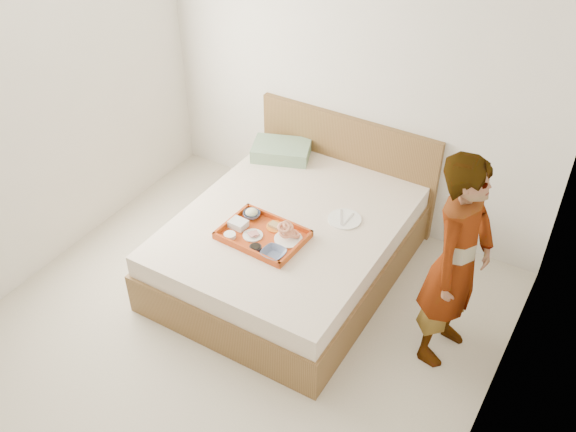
# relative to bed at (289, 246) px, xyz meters

# --- Properties ---
(ground) EXTENTS (3.50, 4.00, 0.01)m
(ground) POSITION_rel_bed_xyz_m (0.00, -1.00, -0.27)
(ground) COLOR beige
(ground) RESTS_ON ground
(wall_back) EXTENTS (3.50, 0.01, 2.60)m
(wall_back) POSITION_rel_bed_xyz_m (0.00, 1.00, 1.04)
(wall_back) COLOR silver
(wall_back) RESTS_ON ground
(wall_left) EXTENTS (0.01, 4.00, 2.60)m
(wall_left) POSITION_rel_bed_xyz_m (-1.75, -1.00, 1.04)
(wall_left) COLOR silver
(wall_left) RESTS_ON ground
(wall_right) EXTENTS (0.01, 4.00, 2.60)m
(wall_right) POSITION_rel_bed_xyz_m (1.75, -1.00, 1.04)
(wall_right) COLOR silver
(wall_right) RESTS_ON ground
(bed) EXTENTS (1.65, 2.00, 0.53)m
(bed) POSITION_rel_bed_xyz_m (0.00, 0.00, 0.00)
(bed) COLOR brown
(bed) RESTS_ON ground
(headboard) EXTENTS (1.65, 0.06, 0.95)m
(headboard) POSITION_rel_bed_xyz_m (0.00, 0.97, 0.21)
(headboard) COLOR brown
(headboard) RESTS_ON ground
(pillow) EXTENTS (0.57, 0.48, 0.12)m
(pillow) POSITION_rel_bed_xyz_m (-0.52, 0.73, 0.32)
(pillow) COLOR gray
(pillow) RESTS_ON bed
(tray) EXTENTS (0.63, 0.47, 0.05)m
(tray) POSITION_rel_bed_xyz_m (-0.06, -0.28, 0.29)
(tray) COLOR #B34D10
(tray) RESTS_ON bed
(prawn_plate) EXTENTS (0.22, 0.22, 0.01)m
(prawn_plate) POSITION_rel_bed_xyz_m (0.13, -0.23, 0.29)
(prawn_plate) COLOR white
(prawn_plate) RESTS_ON tray
(navy_bowl_big) EXTENTS (0.18, 0.18, 0.04)m
(navy_bowl_big) POSITION_rel_bed_xyz_m (0.13, -0.43, 0.30)
(navy_bowl_big) COLOR #1D264D
(navy_bowl_big) RESTS_ON tray
(sauce_dish) EXTENTS (0.09, 0.09, 0.03)m
(sauce_dish) POSITION_rel_bed_xyz_m (-0.01, -0.45, 0.30)
(sauce_dish) COLOR black
(sauce_dish) RESTS_ON tray
(meat_plate) EXTENTS (0.16, 0.16, 0.01)m
(meat_plate) POSITION_rel_bed_xyz_m (-0.12, -0.32, 0.29)
(meat_plate) COLOR white
(meat_plate) RESTS_ON tray
(bread_plate) EXTENTS (0.15, 0.15, 0.01)m
(bread_plate) POSITION_rel_bed_xyz_m (-0.03, -0.15, 0.29)
(bread_plate) COLOR orange
(bread_plate) RESTS_ON tray
(salad_bowl) EXTENTS (0.14, 0.14, 0.04)m
(salad_bowl) POSITION_rel_bed_xyz_m (-0.25, -0.14, 0.30)
(salad_bowl) COLOR #1D264D
(salad_bowl) RESTS_ON tray
(plastic_tub) EXTENTS (0.13, 0.11, 0.05)m
(plastic_tub) POSITION_rel_bed_xyz_m (-0.27, -0.29, 0.31)
(plastic_tub) COLOR silver
(plastic_tub) RESTS_ON tray
(cheese_round) EXTENTS (0.09, 0.09, 0.03)m
(cheese_round) POSITION_rel_bed_xyz_m (-0.26, -0.42, 0.30)
(cheese_round) COLOR white
(cheese_round) RESTS_ON tray
(dinner_plate) EXTENTS (0.29, 0.29, 0.01)m
(dinner_plate) POSITION_rel_bed_xyz_m (0.37, 0.21, 0.27)
(dinner_plate) COLOR white
(dinner_plate) RESTS_ON bed
(person) EXTENTS (0.46, 0.63, 1.60)m
(person) POSITION_rel_bed_xyz_m (1.33, -0.13, 0.54)
(person) COLOR silver
(person) RESTS_ON ground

